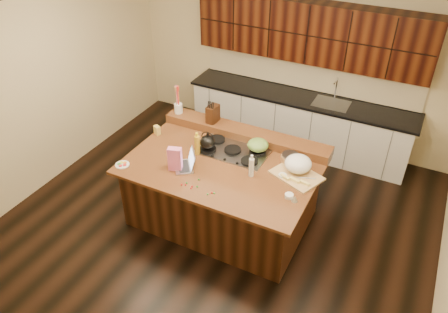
% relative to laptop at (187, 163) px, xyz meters
% --- Properties ---
extents(room, '(5.52, 5.02, 2.72)m').
position_rel_laptop_xyz_m(room, '(0.36, 0.26, 0.37)').
color(room, black).
rests_on(room, ground).
extents(island, '(2.40, 1.60, 0.92)m').
position_rel_laptop_xyz_m(island, '(0.36, 0.26, -0.51)').
color(island, black).
rests_on(island, ground).
extents(back_ledge, '(2.40, 0.30, 0.12)m').
position_rel_laptop_xyz_m(back_ledge, '(0.36, 0.96, 0.00)').
color(back_ledge, black).
rests_on(back_ledge, island).
extents(cooktop, '(0.92, 0.52, 0.05)m').
position_rel_laptop_xyz_m(cooktop, '(0.36, 0.56, -0.04)').
color(cooktop, gray).
rests_on(cooktop, island).
extents(back_counter, '(3.70, 0.66, 2.40)m').
position_rel_laptop_xyz_m(back_counter, '(0.66, 2.48, 0.00)').
color(back_counter, silver).
rests_on(back_counter, ground).
extents(kettle, '(0.22, 0.22, 0.19)m').
position_rel_laptop_xyz_m(kettle, '(0.06, 0.43, 0.08)').
color(kettle, black).
rests_on(kettle, cooktop).
extents(green_bowl, '(0.33, 0.33, 0.15)m').
position_rel_laptop_xyz_m(green_bowl, '(0.66, 0.69, 0.06)').
color(green_bowl, olive).
rests_on(green_bowl, cooktop).
extents(laptop, '(0.39, 0.40, 0.22)m').
position_rel_laptop_xyz_m(laptop, '(0.00, 0.00, 0.00)').
color(laptop, '#B7B7BC').
rests_on(laptop, island).
extents(oil_bottle, '(0.09, 0.09, 0.27)m').
position_rel_laptop_xyz_m(oil_bottle, '(-0.03, 0.31, 0.08)').
color(oil_bottle, '#BC9021').
rests_on(oil_bottle, island).
extents(vinegar_bottle, '(0.08, 0.08, 0.25)m').
position_rel_laptop_xyz_m(vinegar_bottle, '(0.78, 0.20, 0.07)').
color(vinegar_bottle, silver).
rests_on(vinegar_bottle, island).
extents(wooden_tray, '(0.68, 0.60, 0.23)m').
position_rel_laptop_xyz_m(wooden_tray, '(1.27, 0.50, 0.04)').
color(wooden_tray, tan).
rests_on(wooden_tray, island).
extents(ramekin_a, '(0.11, 0.11, 0.04)m').
position_rel_laptop_xyz_m(ramekin_a, '(1.14, 0.33, -0.04)').
color(ramekin_a, white).
rests_on(ramekin_a, island).
extents(ramekin_b, '(0.10, 0.10, 0.04)m').
position_rel_laptop_xyz_m(ramekin_b, '(1.34, 0.02, -0.04)').
color(ramekin_b, white).
rests_on(ramekin_b, island).
extents(ramekin_c, '(0.12, 0.12, 0.04)m').
position_rel_laptop_xyz_m(ramekin_c, '(1.23, 0.67, -0.04)').
color(ramekin_c, white).
rests_on(ramekin_c, island).
extents(strainer_bowl, '(0.26, 0.26, 0.09)m').
position_rel_laptop_xyz_m(strainer_bowl, '(1.11, 0.69, -0.01)').
color(strainer_bowl, '#996B3F').
rests_on(strainer_bowl, island).
extents(kitchen_timer, '(0.10, 0.10, 0.07)m').
position_rel_laptop_xyz_m(kitchen_timer, '(1.41, -0.01, -0.02)').
color(kitchen_timer, silver).
rests_on(kitchen_timer, island).
extents(pink_bag, '(0.19, 0.13, 0.31)m').
position_rel_laptop_xyz_m(pink_bag, '(-0.11, -0.11, 0.10)').
color(pink_bag, pink).
rests_on(pink_bag, island).
extents(candy_plate, '(0.22, 0.22, 0.01)m').
position_rel_laptop_xyz_m(candy_plate, '(-0.75, -0.34, -0.05)').
color(candy_plate, white).
rests_on(candy_plate, island).
extents(package_box, '(0.11, 0.10, 0.13)m').
position_rel_laptop_xyz_m(package_box, '(-0.77, 0.48, 0.00)').
color(package_box, gold).
rests_on(package_box, island).
extents(utensil_crock, '(0.15, 0.15, 0.14)m').
position_rel_laptop_xyz_m(utensil_crock, '(-0.71, 0.96, 0.13)').
color(utensil_crock, white).
rests_on(utensil_crock, back_ledge).
extents(knife_block, '(0.13, 0.21, 0.24)m').
position_rel_laptop_xyz_m(knife_block, '(-0.15, 0.96, 0.18)').
color(knife_block, black).
rests_on(knife_block, back_ledge).
extents(gumdrop_0, '(0.02, 0.02, 0.02)m').
position_rel_laptop_xyz_m(gumdrop_0, '(0.17, -0.33, -0.05)').
color(gumdrop_0, red).
rests_on(gumdrop_0, island).
extents(gumdrop_1, '(0.02, 0.02, 0.02)m').
position_rel_laptop_xyz_m(gumdrop_1, '(0.16, -0.29, -0.05)').
color(gumdrop_1, '#198C26').
rests_on(gumdrop_1, island).
extents(gumdrop_2, '(0.02, 0.02, 0.02)m').
position_rel_laptop_xyz_m(gumdrop_2, '(0.52, -0.32, -0.05)').
color(gumdrop_2, red).
rests_on(gumdrop_2, island).
extents(gumdrop_3, '(0.02, 0.02, 0.02)m').
position_rel_laptop_xyz_m(gumdrop_3, '(0.48, -0.36, -0.05)').
color(gumdrop_3, '#198C26').
rests_on(gumdrop_3, island).
extents(gumdrop_4, '(0.02, 0.02, 0.02)m').
position_rel_laptop_xyz_m(gumdrop_4, '(0.26, -0.35, -0.05)').
color(gumdrop_4, red).
rests_on(gumdrop_4, island).
extents(gumdrop_5, '(0.02, 0.02, 0.02)m').
position_rel_laptop_xyz_m(gumdrop_5, '(0.31, -0.30, -0.05)').
color(gumdrop_5, '#198C26').
rests_on(gumdrop_5, island).
extents(gumdrop_6, '(0.02, 0.02, 0.02)m').
position_rel_laptop_xyz_m(gumdrop_6, '(0.25, -0.32, -0.05)').
color(gumdrop_6, red).
rests_on(gumdrop_6, island).
extents(gumdrop_7, '(0.02, 0.02, 0.02)m').
position_rel_laptop_xyz_m(gumdrop_7, '(0.26, -0.17, -0.05)').
color(gumdrop_7, '#198C26').
rests_on(gumdrop_7, island).
extents(gumdrop_8, '(0.02, 0.02, 0.02)m').
position_rel_laptop_xyz_m(gumdrop_8, '(0.13, -0.35, -0.05)').
color(gumdrop_8, red).
rests_on(gumdrop_8, island).
extents(gumdrop_9, '(0.02, 0.02, 0.02)m').
position_rel_laptop_xyz_m(gumdrop_9, '(0.54, -0.31, -0.05)').
color(gumdrop_9, '#198C26').
rests_on(gumdrop_9, island).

